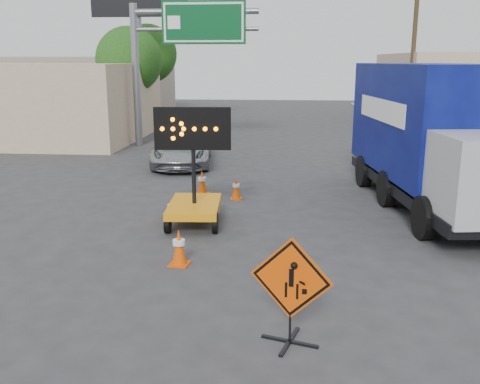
# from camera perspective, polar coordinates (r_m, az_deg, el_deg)

# --- Properties ---
(ground) EXTENTS (100.00, 100.00, 0.00)m
(ground) POSITION_cam_1_polar(r_m,az_deg,el_deg) (9.26, -1.37, -12.93)
(ground) COLOR #2D2D30
(ground) RESTS_ON ground
(curb_right) EXTENTS (0.40, 60.00, 0.12)m
(curb_right) POSITION_cam_1_polar(r_m,az_deg,el_deg) (24.39, 19.90, 3.35)
(curb_right) COLOR gray
(curb_right) RESTS_ON ground
(storefront_left_near) EXTENTS (14.00, 10.00, 4.00)m
(storefront_left_near) POSITION_cam_1_polar(r_m,az_deg,el_deg) (32.00, -23.07, 8.91)
(storefront_left_near) COLOR #C8B490
(storefront_left_near) RESTS_ON ground
(storefront_left_far) EXTENTS (12.00, 10.00, 4.40)m
(storefront_left_far) POSITION_cam_1_polar(r_m,az_deg,el_deg) (45.16, -15.89, 10.88)
(storefront_left_far) COLOR gray
(storefront_left_far) RESTS_ON ground
(building_right_far) EXTENTS (10.00, 14.00, 4.60)m
(building_right_far) POSITION_cam_1_polar(r_m,az_deg,el_deg) (40.11, 22.95, 10.15)
(building_right_far) COLOR #C8B490
(building_right_far) RESTS_ON ground
(highway_gantry) EXTENTS (6.18, 0.38, 6.90)m
(highway_gantry) POSITION_cam_1_polar(r_m,az_deg,el_deg) (26.73, -6.78, 15.73)
(highway_gantry) COLOR slate
(highway_gantry) RESTS_ON ground
(billboard) EXTENTS (6.10, 0.54, 9.85)m
(billboard) POSITION_cam_1_polar(r_m,az_deg,el_deg) (35.47, -10.71, 18.82)
(billboard) COLOR slate
(billboard) RESTS_ON ground
(utility_pole_far) EXTENTS (1.80, 0.26, 9.00)m
(utility_pole_far) POSITION_cam_1_polar(r_m,az_deg,el_deg) (32.97, 18.00, 14.13)
(utility_pole_far) COLOR #44301D
(utility_pole_far) RESTS_ON ground
(tree_left_near) EXTENTS (3.71, 3.71, 6.03)m
(tree_left_near) POSITION_cam_1_polar(r_m,az_deg,el_deg) (31.51, -11.74, 13.60)
(tree_left_near) COLOR #44301D
(tree_left_near) RESTS_ON ground
(tree_left_far) EXTENTS (4.10, 4.10, 6.66)m
(tree_left_far) POSITION_cam_1_polar(r_m,az_deg,el_deg) (39.48, -9.81, 14.32)
(tree_left_far) COLOR #44301D
(tree_left_far) RESTS_ON ground
(construction_sign) EXTENTS (1.22, 0.88, 1.69)m
(construction_sign) POSITION_cam_1_polar(r_m,az_deg,el_deg) (8.07, 5.45, -10.20)
(construction_sign) COLOR black
(construction_sign) RESTS_ON ground
(arrow_board) EXTENTS (1.93, 2.22, 3.05)m
(arrow_board) POSITION_cam_1_polar(r_m,az_deg,el_deg) (13.88, -4.90, -0.75)
(arrow_board) COLOR orange
(arrow_board) RESTS_ON ground
(pickup_truck) EXTENTS (2.83, 5.12, 1.36)m
(pickup_truck) POSITION_cam_1_polar(r_m,az_deg,el_deg) (21.95, -6.19, 4.65)
(pickup_truck) COLOR #A0A3A7
(pickup_truck) RESTS_ON ground
(box_truck) EXTENTS (3.59, 8.85, 4.08)m
(box_truck) POSITION_cam_1_polar(r_m,az_deg,el_deg) (16.32, 19.88, 4.86)
(box_truck) COLOR black
(box_truck) RESTS_ON ground
(cone_a) EXTENTS (0.45, 0.45, 0.78)m
(cone_a) POSITION_cam_1_polar(r_m,az_deg,el_deg) (11.25, -6.53, -5.86)
(cone_a) COLOR #DC4704
(cone_a) RESTS_ON ground
(cone_b) EXTENTS (0.33, 0.33, 0.63)m
(cone_b) POSITION_cam_1_polar(r_m,az_deg,el_deg) (14.37, -7.32, -1.80)
(cone_b) COLOR #DC4704
(cone_b) RESTS_ON ground
(cone_c) EXTENTS (0.37, 0.37, 0.68)m
(cone_c) POSITION_cam_1_polar(r_m,az_deg,el_deg) (16.45, -0.42, 0.40)
(cone_c) COLOR #DC4704
(cone_c) RESTS_ON ground
(cone_d) EXTENTS (0.48, 0.48, 0.79)m
(cone_d) POSITION_cam_1_polar(r_m,az_deg,el_deg) (17.07, -4.07, 1.05)
(cone_d) COLOR #DC4704
(cone_d) RESTS_ON ground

